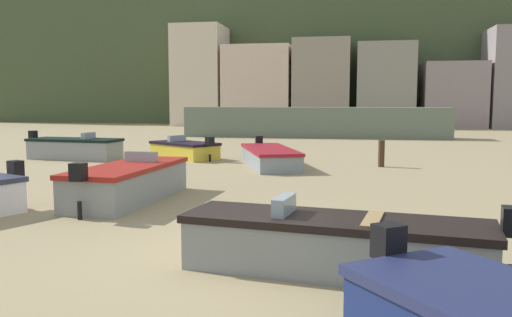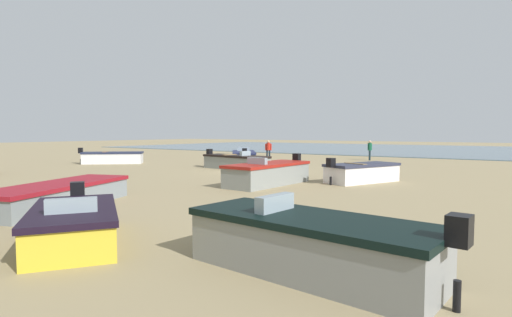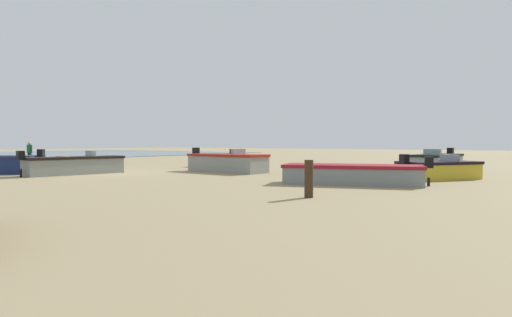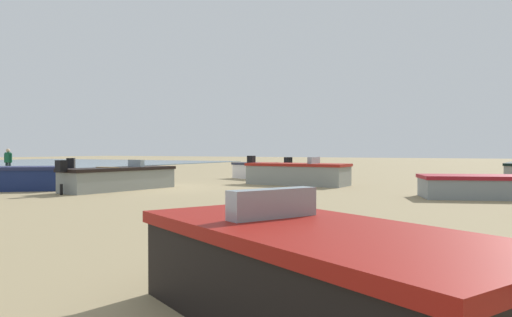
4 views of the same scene
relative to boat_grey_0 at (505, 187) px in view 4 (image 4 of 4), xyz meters
The scene contains 8 objects.
ground_plane 12.73m from the boat_grey_0, 82.64° to the right, with size 160.00×160.00×0.00m, color #97855E.
boat_grey_0 is the anchor object (origin of this frame).
boat_grey_2 13.51m from the boat_grey_0, 76.82° to the right, with size 5.02×2.01×1.19m.
boat_white_3 12.58m from the boat_grey_0, 116.37° to the right, with size 2.77×3.92×1.18m.
boat_black_4 13.28m from the boat_grey_0, ahead, with size 3.20×4.04×1.21m.
boat_navy_5 17.66m from the boat_grey_0, 72.96° to the right, with size 3.97×4.51×1.23m.
boat_grey_8 8.46m from the boat_grey_0, 107.31° to the right, with size 1.88×4.81×1.27m.
beach_walker_distant 25.62m from the boat_grey_0, 92.57° to the right, with size 0.41×0.54×1.62m.
Camera 4 is at (15.42, 12.46, 1.54)m, focal length 33.61 mm.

